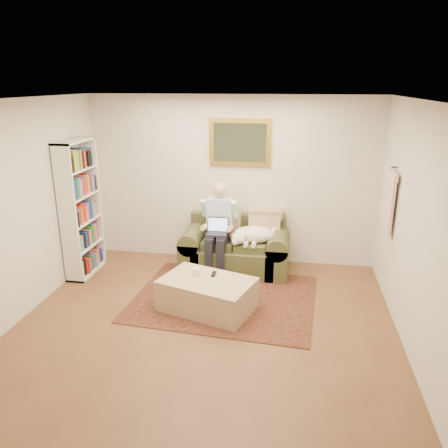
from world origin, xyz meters
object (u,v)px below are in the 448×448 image
(laptop, at_px, (217,229))
(coffee_mug, at_px, (195,272))
(ottoman, at_px, (207,294))
(seated_man, at_px, (218,230))
(bookshelf, at_px, (80,209))
(sofa, at_px, (235,252))
(sleeping_dog, at_px, (254,234))

(laptop, bearing_deg, coffee_mug, -96.29)
(laptop, height_order, ottoman, laptop)
(seated_man, relative_size, bookshelf, 0.68)
(seated_man, xyz_separation_m, coffee_mug, (-0.11, -1.04, -0.22))
(coffee_mug, bearing_deg, seated_man, 84.08)
(sofa, relative_size, bookshelf, 0.81)
(sofa, xyz_separation_m, sleeping_dog, (0.29, -0.08, 0.34))
(laptop, xyz_separation_m, coffee_mug, (-0.11, -0.98, -0.25))
(laptop, relative_size, sleeping_dog, 0.47)
(sofa, xyz_separation_m, ottoman, (-0.18, -1.29, -0.07))
(ottoman, distance_m, bookshelf, 2.36)
(sofa, height_order, ottoman, sofa)
(sleeping_dog, distance_m, ottoman, 1.36)
(coffee_mug, bearing_deg, bookshelf, 158.77)
(seated_man, bearing_deg, sofa, 31.45)
(bookshelf, bearing_deg, sleeping_dog, 8.46)
(laptop, relative_size, coffee_mug, 3.13)
(sofa, xyz_separation_m, coffee_mug, (-0.35, -1.19, 0.18))
(seated_man, distance_m, laptop, 0.07)
(sleeping_dog, height_order, ottoman, sleeping_dog)
(sleeping_dog, relative_size, ottoman, 0.59)
(seated_man, distance_m, ottoman, 1.24)
(sofa, distance_m, coffee_mug, 1.25)
(sleeping_dog, bearing_deg, ottoman, -111.15)
(sofa, relative_size, sleeping_dog, 2.43)
(sofa, height_order, laptop, laptop)
(sleeping_dog, bearing_deg, seated_man, -172.87)
(sleeping_dog, height_order, coffee_mug, sleeping_dog)
(sofa, relative_size, laptop, 5.15)
(seated_man, bearing_deg, sleeping_dog, 7.13)
(laptop, bearing_deg, sleeping_dog, 13.64)
(seated_man, height_order, coffee_mug, seated_man)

